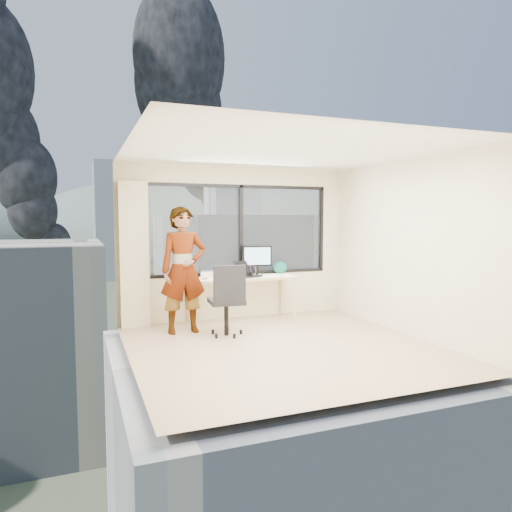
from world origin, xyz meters
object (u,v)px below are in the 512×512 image
chair (226,299)px  handbag (280,267)px  desk (242,299)px  game_console (211,274)px  person (183,270)px  monitor (257,260)px  laptop (248,270)px

chair → handbag: bearing=42.6°
desk → chair: chair is taller
desk → game_console: bearing=150.4°
person → handbag: 1.98m
monitor → game_console: (-0.78, 0.15, -0.22)m
desk → handbag: size_ratio=6.51×
desk → monitor: bearing=19.6°
monitor → game_console: monitor is taller
desk → handbag: (0.80, 0.23, 0.48)m
game_console → laptop: size_ratio=0.86×
desk → monitor: monitor is taller
laptop → handbag: size_ratio=1.44×
desk → game_console: 0.67m
chair → game_console: chair is taller
desk → person: size_ratio=0.95×
desk → laptop: bearing=-21.5°
game_console → laptop: bearing=-13.0°
person → chair: bearing=-38.7°
laptop → handbag: bearing=3.4°
desk → chair: size_ratio=1.66×
desk → game_console: size_ratio=5.26×
monitor → desk: bearing=-154.6°
chair → monitor: bearing=52.1°
person → desk: bearing=18.6°
desk → handbag: handbag is taller
person → game_console: person is taller
chair → handbag: size_ratio=3.92×
desk → person: bearing=-159.4°
chair → game_console: (0.07, 1.07, 0.25)m
desk → game_console: game_console is taller
desk → laptop: 0.51m
game_console → handbag: (1.26, -0.03, 0.07)m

